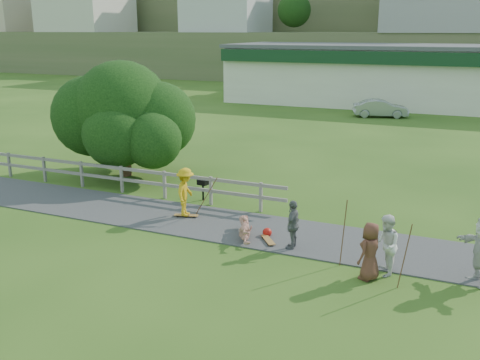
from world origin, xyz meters
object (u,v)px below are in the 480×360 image
at_px(car_silver, 380,108).
at_px(spectator_b, 293,225).
at_px(skater_rider, 186,195).
at_px(spectator_a, 386,245).
at_px(tree, 124,135).
at_px(bbq, 203,190).
at_px(spectator_c, 370,251).
at_px(skater_fallen, 245,228).

bearing_deg(car_silver, spectator_b, 167.20).
distance_m(skater_rider, spectator_a, 7.29).
distance_m(spectator_b, tree, 10.83).
relative_size(spectator_a, bbq, 2.03).
xyz_separation_m(spectator_c, bbq, (-7.10, 4.28, -0.37)).
relative_size(spectator_c, car_silver, 0.39).
xyz_separation_m(spectator_a, car_silver, (-4.55, 27.20, -0.18)).
height_order(skater_fallen, car_silver, car_silver).
bearing_deg(skater_rider, bbq, -1.36).
distance_m(skater_rider, skater_fallen, 2.82).
xyz_separation_m(spectator_c, car_silver, (-4.22, 27.64, -0.12)).
xyz_separation_m(spectator_a, bbq, (-7.43, 3.84, -0.42)).
bearing_deg(spectator_a, spectator_b, -120.08).
bearing_deg(skater_fallen, skater_rider, 137.50).
bearing_deg(skater_rider, skater_fallen, -120.34).
bearing_deg(car_silver, bbq, 156.39).
height_order(skater_fallen, spectator_c, spectator_c).
bearing_deg(tree, spectator_c, -27.22).
xyz_separation_m(spectator_a, tree, (-12.32, 5.73, 1.02)).
xyz_separation_m(skater_rider, spectator_b, (4.26, -1.14, -0.08)).
bearing_deg(tree, bbq, -21.06).
height_order(spectator_c, tree, tree).
distance_m(spectator_c, tree, 13.52).
relative_size(spectator_c, tree, 0.23).
distance_m(car_silver, tree, 22.87).
bearing_deg(car_silver, skater_fallen, 163.67).
bearing_deg(skater_rider, tree, 41.69).
bearing_deg(bbq, car_silver, 92.64).
bearing_deg(spectator_c, skater_rider, -84.81).
relative_size(spectator_c, bbq, 1.90).
distance_m(car_silver, bbq, 23.54).
relative_size(spectator_b, car_silver, 0.38).
height_order(spectator_a, tree, tree).
xyz_separation_m(spectator_b, tree, (-9.52, 5.04, 1.09)).
bearing_deg(spectator_b, spectator_c, 64.72).
distance_m(spectator_b, spectator_c, 2.71).
bearing_deg(skater_rider, spectator_b, -116.77).
relative_size(car_silver, bbq, 4.86).
relative_size(car_silver, tree, 0.59).
relative_size(skater_fallen, spectator_c, 1.13).
bearing_deg(spectator_c, car_silver, -147.51).
distance_m(skater_rider, spectator_b, 4.41).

